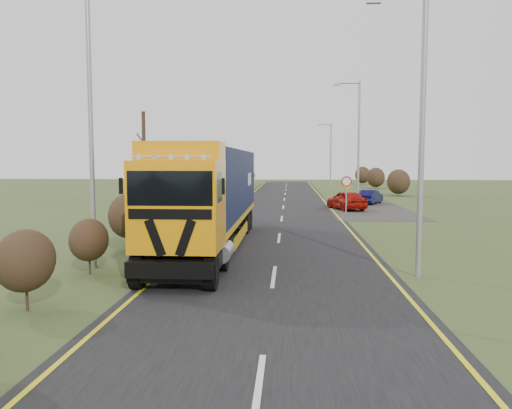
{
  "coord_description": "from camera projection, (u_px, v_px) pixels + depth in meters",
  "views": [
    {
      "loc": [
        0.48,
        -19.64,
        3.69
      ],
      "look_at": [
        -1.02,
        2.77,
        1.73
      ],
      "focal_mm": 35.0,
      "sensor_mm": 36.0,
      "label": 1
    }
  ],
  "objects": [
    {
      "name": "layby",
      "position": [
        366.0,
        208.0,
        39.32
      ],
      "size": [
        6.0,
        18.0,
        0.02
      ],
      "primitive_type": "cube",
      "color": "#2C2A27",
      "rests_on": "ground"
    },
    {
      "name": "warning_board",
      "position": [
        347.0,
        190.0,
        41.37
      ],
      "size": [
        0.8,
        0.11,
        2.09
      ],
      "color": "#929597",
      "rests_on": "ground"
    },
    {
      "name": "lane_markings",
      "position": [
        281.0,
        223.0,
        29.51
      ],
      "size": [
        7.52,
        116.0,
        0.01
      ],
      "color": "yellow",
      "rests_on": "road"
    },
    {
      "name": "streetlight_mid",
      "position": [
        357.0,
        139.0,
        38.47
      ],
      "size": [
        2.08,
        0.2,
        9.8
      ],
      "color": "#929597",
      "rests_on": "ground"
    },
    {
      "name": "streetlight_near",
      "position": [
        419.0,
        123.0,
        15.52
      ],
      "size": [
        1.88,
        0.18,
        8.83
      ],
      "color": "#929597",
      "rests_on": "ground"
    },
    {
      "name": "car_blue_sedan",
      "position": [
        370.0,
        197.0,
        42.78
      ],
      "size": [
        2.75,
        3.86,
        1.21
      ],
      "primitive_type": "imported",
      "rotation": [
        0.0,
        0.0,
        2.69
      ],
      "color": "black",
      "rests_on": "ground"
    },
    {
      "name": "streetlight_far",
      "position": [
        330.0,
        153.0,
        64.6
      ],
      "size": [
        1.82,
        0.18,
        8.54
      ],
      "color": "#929597",
      "rests_on": "ground"
    },
    {
      "name": "road",
      "position": [
        281.0,
        223.0,
        29.81
      ],
      "size": [
        8.0,
        120.0,
        0.02
      ],
      "primitive_type": "cube",
      "color": "black",
      "rests_on": "ground"
    },
    {
      "name": "left_pole",
      "position": [
        91.0,
        129.0,
        16.98
      ],
      "size": [
        0.16,
        0.16,
        9.57
      ],
      "primitive_type": "cylinder",
      "color": "#929597",
      "rests_on": "ground"
    },
    {
      "name": "speed_sign",
      "position": [
        346.0,
        187.0,
        34.18
      ],
      "size": [
        0.73,
        0.1,
        2.65
      ],
      "color": "#929597",
      "rests_on": "ground"
    },
    {
      "name": "lorry",
      "position": [
        212.0,
        191.0,
        21.03
      ],
      "size": [
        2.98,
        15.33,
        4.27
      ],
      "rotation": [
        0.0,
        0.0,
        0.0
      ],
      "color": "black",
      "rests_on": "ground"
    },
    {
      "name": "car_red_hatchback",
      "position": [
        346.0,
        200.0,
        37.75
      ],
      "size": [
        3.03,
        4.65,
        1.47
      ],
      "primitive_type": "imported",
      "rotation": [
        0.0,
        0.0,
        3.47
      ],
      "color": "#9A0F07",
      "rests_on": "ground"
    },
    {
      "name": "hedgerow",
      "position": [
        174.0,
        198.0,
        27.98
      ],
      "size": [
        2.24,
        102.04,
        6.05
      ],
      "color": "#302315",
      "rests_on": "ground"
    },
    {
      "name": "ground",
      "position": [
        277.0,
        254.0,
        19.87
      ],
      "size": [
        160.0,
        160.0,
        0.0
      ],
      "primitive_type": "plane",
      "color": "#3F4E21",
      "rests_on": "ground"
    }
  ]
}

